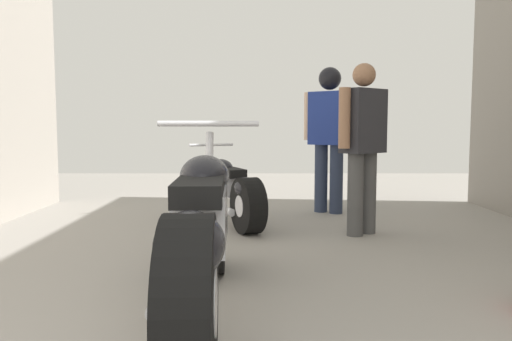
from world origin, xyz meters
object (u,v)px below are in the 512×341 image
object	(u,v)px
motorcycle_black_naked	(227,191)
mechanic_in_blue	(362,139)
mechanic_with_helmet	(328,126)
motorcycle_maroon_cruiser	(200,235)

from	to	relation	value
motorcycle_black_naked	mechanic_in_blue	distance (m)	1.52
mechanic_in_blue	mechanic_with_helmet	distance (m)	1.22
motorcycle_maroon_cruiser	mechanic_with_helmet	xyz separation A→B (m)	(1.15, 3.29, 0.57)
motorcycle_black_naked	mechanic_in_blue	xyz separation A→B (m)	(1.29, -0.56, 0.56)
motorcycle_maroon_cruiser	mechanic_with_helmet	distance (m)	3.53
mechanic_with_helmet	motorcycle_maroon_cruiser	bearing A→B (deg)	-109.22
motorcycle_maroon_cruiser	mechanic_in_blue	world-z (taller)	mechanic_in_blue
motorcycle_maroon_cruiser	mechanic_with_helmet	bearing A→B (deg)	70.78
mechanic_in_blue	mechanic_with_helmet	size ratio (longest dim) A/B	0.94
motorcycle_maroon_cruiser	motorcycle_black_naked	xyz separation A→B (m)	(-0.01, 2.65, -0.11)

